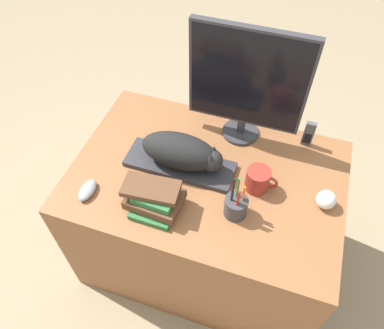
% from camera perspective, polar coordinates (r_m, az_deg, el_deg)
% --- Properties ---
extents(ground_plane, '(12.00, 12.00, 0.00)m').
position_cam_1_polar(ground_plane, '(2.05, -1.84, -22.24)').
color(ground_plane, '#998466').
extents(desk, '(1.15, 0.77, 0.71)m').
position_cam_1_polar(desk, '(1.87, 1.96, -8.18)').
color(desk, brown).
rests_on(desk, ground_plane).
extents(keyboard, '(0.47, 0.16, 0.02)m').
position_cam_1_polar(keyboard, '(1.60, -1.85, 0.03)').
color(keyboard, '#2D2D33').
rests_on(keyboard, desk).
extents(cat, '(0.35, 0.15, 0.15)m').
position_cam_1_polar(cat, '(1.53, -1.42, 1.93)').
color(cat, black).
rests_on(cat, keyboard).
extents(monitor, '(0.49, 0.17, 0.54)m').
position_cam_1_polar(monitor, '(1.56, 8.42, 12.27)').
color(monitor, '#333338').
rests_on(monitor, desk).
extents(computer_mouse, '(0.06, 0.11, 0.03)m').
position_cam_1_polar(computer_mouse, '(1.57, -15.65, -3.80)').
color(computer_mouse, gray).
rests_on(computer_mouse, desk).
extents(coffee_mug, '(0.13, 0.10, 0.10)m').
position_cam_1_polar(coffee_mug, '(1.52, 10.06, -2.29)').
color(coffee_mug, '#9E2D23').
rests_on(coffee_mug, desk).
extents(pen_cup, '(0.09, 0.09, 0.22)m').
position_cam_1_polar(pen_cup, '(1.44, 6.70, -6.28)').
color(pen_cup, '#38383D').
rests_on(pen_cup, desk).
extents(baseball, '(0.08, 0.08, 0.08)m').
position_cam_1_polar(baseball, '(1.55, 19.75, -5.06)').
color(baseball, silver).
rests_on(baseball, desk).
extents(phone, '(0.04, 0.02, 0.13)m').
position_cam_1_polar(phone, '(1.72, 17.33, 4.46)').
color(phone, '#4C4C51').
rests_on(phone, desk).
extents(book_stack, '(0.23, 0.17, 0.12)m').
position_cam_1_polar(book_stack, '(1.45, -5.75, -5.10)').
color(book_stack, '#2D6B38').
rests_on(book_stack, desk).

